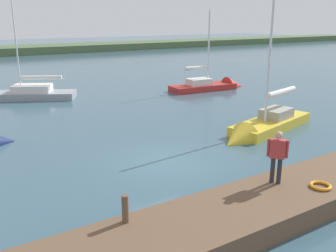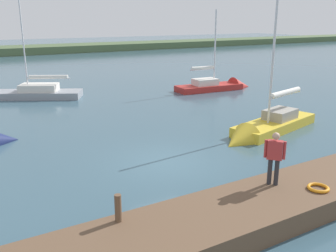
# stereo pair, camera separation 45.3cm
# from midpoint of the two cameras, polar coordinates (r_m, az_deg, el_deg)

# --- Properties ---
(ground_plane) EXTENTS (200.00, 200.00, 0.00)m
(ground_plane) POSITION_cam_midpoint_polar(r_m,az_deg,el_deg) (15.51, 0.50, -5.46)
(ground_plane) COLOR #385666
(dock_pier) EXTENTS (26.51, 2.50, 0.66)m
(dock_pier) POSITION_cam_midpoint_polar(r_m,az_deg,el_deg) (11.58, 14.44, -12.06)
(dock_pier) COLOR brown
(dock_pier) RESTS_ON ground_plane
(mooring_post_far) EXTENTS (0.18, 0.18, 0.74)m
(mooring_post_far) POSITION_cam_midpoint_polar(r_m,az_deg,el_deg) (9.84, -6.25, -12.30)
(mooring_post_far) COLOR brown
(mooring_post_far) RESTS_ON dock_pier
(life_ring_buoy) EXTENTS (0.66, 0.66, 0.10)m
(life_ring_buoy) POSITION_cam_midpoint_polar(r_m,az_deg,el_deg) (12.55, 22.83, -8.66)
(life_ring_buoy) COLOR orange
(life_ring_buoy) RESTS_ON dock_pier
(sailboat_behind_pier) EXTENTS (8.21, 5.70, 9.51)m
(sailboat_behind_pier) POSITION_cam_midpoint_polar(r_m,az_deg,el_deg) (29.89, -21.69, 4.34)
(sailboat_behind_pier) COLOR gray
(sailboat_behind_pier) RESTS_ON ground_plane
(sailboat_near_dock) EXTENTS (7.12, 3.31, 7.37)m
(sailboat_near_dock) POSITION_cam_midpoint_polar(r_m,az_deg,el_deg) (19.98, 15.24, -0.72)
(sailboat_near_dock) COLOR gold
(sailboat_near_dock) RESTS_ON ground_plane
(sailboat_inner_slip) EXTENTS (6.89, 2.35, 7.21)m
(sailboat_inner_slip) POSITION_cam_midpoint_polar(r_m,az_deg,el_deg) (31.56, 8.25, 5.73)
(sailboat_inner_slip) COLOR #B22823
(sailboat_inner_slip) RESTS_ON ground_plane
(person_on_dock) EXTENTS (0.47, 0.51, 1.70)m
(person_on_dock) POSITION_cam_midpoint_polar(r_m,az_deg,el_deg) (12.08, 16.91, -4.23)
(person_on_dock) COLOR #28282D
(person_on_dock) RESTS_ON dock_pier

